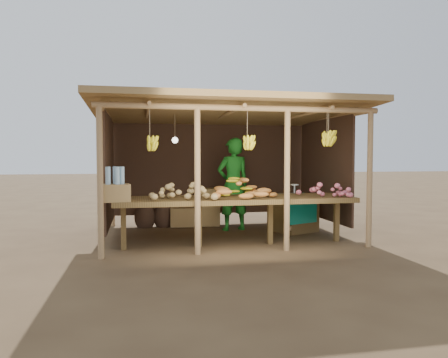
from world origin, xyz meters
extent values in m
plane|color=brown|center=(0.00, 0.00, 0.00)|extent=(60.00, 60.00, 0.00)
cylinder|color=#A78156|center=(-2.10, -1.50, 1.10)|extent=(0.09, 0.09, 2.20)
cylinder|color=#A78156|center=(2.10, -1.50, 1.10)|extent=(0.09, 0.09, 2.20)
cylinder|color=#A78156|center=(-2.10, 1.50, 1.10)|extent=(0.09, 0.09, 2.20)
cylinder|color=#A78156|center=(2.10, 1.50, 1.10)|extent=(0.09, 0.09, 2.20)
cylinder|color=#A78156|center=(-0.70, -1.50, 1.10)|extent=(0.09, 0.09, 2.20)
cylinder|color=#A78156|center=(0.70, -1.50, 1.10)|extent=(0.09, 0.09, 2.20)
cylinder|color=#A78156|center=(0.00, -1.50, 2.20)|extent=(4.40, 0.09, 0.09)
cylinder|color=#A78156|center=(0.00, 1.50, 2.20)|extent=(4.40, 0.09, 0.09)
cube|color=#A27D4B|center=(0.00, 0.00, 2.29)|extent=(4.70, 3.50, 0.28)
cube|color=#432C1F|center=(0.00, 1.48, 1.21)|extent=(4.20, 0.04, 1.98)
cube|color=#432C1F|center=(-2.08, 0.20, 1.21)|extent=(0.04, 2.40, 1.98)
cube|color=#432C1F|center=(2.08, 0.20, 1.21)|extent=(0.04, 2.40, 1.98)
cube|color=brown|center=(0.00, -0.95, 0.76)|extent=(3.90, 1.05, 0.08)
cube|color=brown|center=(-1.80, -0.95, 0.36)|extent=(0.08, 0.08, 0.72)
cube|color=brown|center=(-0.60, -0.95, 0.36)|extent=(0.08, 0.08, 0.72)
cube|color=brown|center=(0.60, -0.95, 0.36)|extent=(0.08, 0.08, 0.72)
cube|color=brown|center=(1.80, -0.95, 0.36)|extent=(0.08, 0.08, 0.72)
cylinder|color=navy|center=(-1.90, -0.86, 0.87)|extent=(0.37, 0.37, 0.13)
cube|color=olive|center=(-1.90, -1.29, 0.93)|extent=(0.46, 0.38, 0.26)
imported|color=#19721E|center=(0.28, 0.50, 0.92)|extent=(0.74, 0.56, 1.84)
cube|color=brown|center=(1.44, 0.12, 0.33)|extent=(0.89, 0.83, 0.66)
cube|color=#0B826D|center=(1.44, 0.12, 0.70)|extent=(1.00, 0.94, 0.07)
cube|color=olive|center=(-0.13, 1.08, 0.21)|extent=(0.51, 0.42, 0.39)
cube|color=olive|center=(-0.13, 1.08, 0.60)|extent=(0.51, 0.42, 0.39)
cube|color=olive|center=(-0.67, 1.08, 0.21)|extent=(0.51, 0.42, 0.39)
ellipsoid|color=#432C1F|center=(-1.44, 1.20, 0.25)|extent=(0.43, 0.43, 0.58)
ellipsoid|color=#432C1F|center=(-1.05, 1.20, 0.25)|extent=(0.43, 0.43, 0.58)
camera|label=1|loc=(-1.57, -7.93, 1.47)|focal=35.00mm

